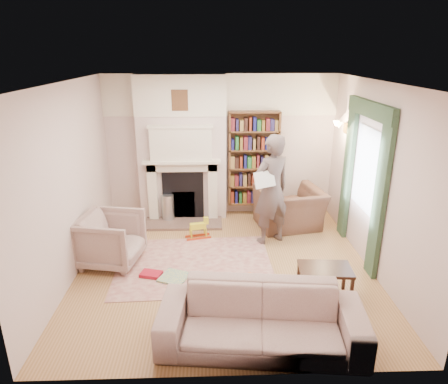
{
  "coord_description": "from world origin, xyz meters",
  "views": [
    {
      "loc": [
        -0.2,
        -5.53,
        3.21
      ],
      "look_at": [
        0.0,
        0.25,
        1.15
      ],
      "focal_mm": 32.0,
      "sensor_mm": 36.0,
      "label": 1
    }
  ],
  "objects_px": {
    "armchair_left": "(111,239)",
    "man_reading": "(271,190)",
    "paraffin_heater": "(168,208)",
    "rocking_horse": "(198,228)",
    "coffee_table": "(324,282)",
    "bookcase": "(254,159)",
    "sofa": "(261,319)",
    "armchair_reading": "(289,208)"
  },
  "relations": [
    {
      "from": "armchair_left",
      "to": "man_reading",
      "type": "bearing_deg",
      "value": -64.91
    },
    {
      "from": "armchair_left",
      "to": "paraffin_heater",
      "type": "distance_m",
      "value": 1.79
    },
    {
      "from": "paraffin_heater",
      "to": "rocking_horse",
      "type": "height_order",
      "value": "paraffin_heater"
    },
    {
      "from": "armchair_left",
      "to": "rocking_horse",
      "type": "xyz_separation_m",
      "value": [
        1.34,
        0.83,
        -0.21
      ]
    },
    {
      "from": "coffee_table",
      "to": "paraffin_heater",
      "type": "xyz_separation_m",
      "value": [
        -2.38,
        2.67,
        0.05
      ]
    },
    {
      "from": "paraffin_heater",
      "to": "rocking_horse",
      "type": "bearing_deg",
      "value": -52.51
    },
    {
      "from": "bookcase",
      "to": "coffee_table",
      "type": "xyz_separation_m",
      "value": [
        0.68,
        -2.99,
        -0.95
      ]
    },
    {
      "from": "man_reading",
      "to": "rocking_horse",
      "type": "distance_m",
      "value": 1.49
    },
    {
      "from": "coffee_table",
      "to": "rocking_horse",
      "type": "bearing_deg",
      "value": 137.74
    },
    {
      "from": "armchair_left",
      "to": "sofa",
      "type": "bearing_deg",
      "value": -121.77
    },
    {
      "from": "armchair_reading",
      "to": "rocking_horse",
      "type": "relative_size",
      "value": 2.63
    },
    {
      "from": "bookcase",
      "to": "man_reading",
      "type": "relative_size",
      "value": 0.96
    },
    {
      "from": "man_reading",
      "to": "coffee_table",
      "type": "distance_m",
      "value": 1.93
    },
    {
      "from": "armchair_left",
      "to": "man_reading",
      "type": "height_order",
      "value": "man_reading"
    },
    {
      "from": "sofa",
      "to": "paraffin_heater",
      "type": "bearing_deg",
      "value": 117.6
    },
    {
      "from": "armchair_reading",
      "to": "sofa",
      "type": "xyz_separation_m",
      "value": [
        -0.92,
        -3.22,
        -0.04
      ]
    },
    {
      "from": "armchair_left",
      "to": "coffee_table",
      "type": "bearing_deg",
      "value": -97.91
    },
    {
      "from": "armchair_reading",
      "to": "paraffin_heater",
      "type": "bearing_deg",
      "value": -19.82
    },
    {
      "from": "sofa",
      "to": "rocking_horse",
      "type": "height_order",
      "value": "sofa"
    },
    {
      "from": "man_reading",
      "to": "rocking_horse",
      "type": "bearing_deg",
      "value": -34.97
    },
    {
      "from": "bookcase",
      "to": "coffee_table",
      "type": "distance_m",
      "value": 3.21
    },
    {
      "from": "bookcase",
      "to": "man_reading",
      "type": "distance_m",
      "value": 1.3
    },
    {
      "from": "sofa",
      "to": "bookcase",
      "type": "bearing_deg",
      "value": 91.74
    },
    {
      "from": "bookcase",
      "to": "armchair_left",
      "type": "relative_size",
      "value": 2.05
    },
    {
      "from": "sofa",
      "to": "man_reading",
      "type": "xyz_separation_m",
      "value": [
        0.47,
        2.62,
        0.63
      ]
    },
    {
      "from": "paraffin_heater",
      "to": "man_reading",
      "type": "bearing_deg",
      "value": -26.98
    },
    {
      "from": "rocking_horse",
      "to": "paraffin_heater",
      "type": "bearing_deg",
      "value": 113.8
    },
    {
      "from": "sofa",
      "to": "coffee_table",
      "type": "relative_size",
      "value": 3.31
    },
    {
      "from": "sofa",
      "to": "rocking_horse",
      "type": "bearing_deg",
      "value": 112.09
    },
    {
      "from": "bookcase",
      "to": "man_reading",
      "type": "bearing_deg",
      "value": -82.1
    },
    {
      "from": "bookcase",
      "to": "rocking_horse",
      "type": "xyz_separation_m",
      "value": [
        -1.09,
        -1.12,
        -0.98
      ]
    },
    {
      "from": "armchair_reading",
      "to": "armchair_left",
      "type": "distance_m",
      "value": 3.31
    },
    {
      "from": "sofa",
      "to": "paraffin_heater",
      "type": "height_order",
      "value": "sofa"
    },
    {
      "from": "armchair_reading",
      "to": "paraffin_heater",
      "type": "height_order",
      "value": "armchair_reading"
    },
    {
      "from": "armchair_reading",
      "to": "rocking_horse",
      "type": "distance_m",
      "value": 1.78
    },
    {
      "from": "armchair_reading",
      "to": "sofa",
      "type": "relative_size",
      "value": 0.51
    },
    {
      "from": "man_reading",
      "to": "coffee_table",
      "type": "relative_size",
      "value": 2.76
    },
    {
      "from": "armchair_reading",
      "to": "sofa",
      "type": "distance_m",
      "value": 3.35
    },
    {
      "from": "armchair_reading",
      "to": "coffee_table",
      "type": "xyz_separation_m",
      "value": [
        0.05,
        -2.31,
        -0.16
      ]
    },
    {
      "from": "armchair_reading",
      "to": "coffee_table",
      "type": "distance_m",
      "value": 2.32
    },
    {
      "from": "bookcase",
      "to": "sofa",
      "type": "xyz_separation_m",
      "value": [
        -0.3,
        -3.89,
        -0.84
      ]
    },
    {
      "from": "armchair_left",
      "to": "coffee_table",
      "type": "height_order",
      "value": "armchair_left"
    }
  ]
}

